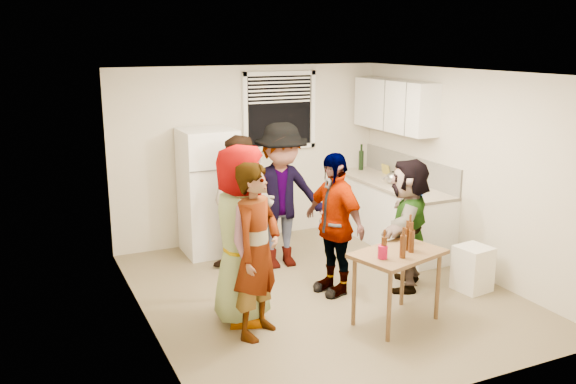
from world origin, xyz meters
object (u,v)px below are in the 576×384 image
beer_bottle_table (384,258)px  trash_bin (473,270)px  beer_bottle_counter (396,187)px  blue_cup (420,195)px  refrigerator (209,192)px  guest_back_right (281,265)px  guest_grey (243,319)px  guest_stripe (258,333)px  guest_black (333,291)px  serving_table (395,322)px  guest_orange (405,286)px  guest_back_left (245,271)px  red_cup (382,258)px  kettle (393,184)px  wine_bottle (361,170)px

beer_bottle_table → trash_bin: bearing=15.1°
beer_bottle_counter → blue_cup: size_ratio=2.30×
refrigerator → beer_bottle_counter: bearing=-22.8°
trash_bin → refrigerator: bearing=132.9°
beer_bottle_table → guest_back_right: beer_bottle_table is taller
guest_grey → guest_back_right: size_ratio=1.00×
refrigerator → guest_stripe: size_ratio=0.98×
refrigerator → guest_black: refrigerator is taller
blue_cup → beer_bottle_table: (-1.51, -1.45, -0.14)m
refrigerator → guest_back_right: (0.68, -0.89, -0.85)m
serving_table → guest_orange: bearing=48.6°
beer_bottle_table → guest_black: beer_bottle_table is taller
beer_bottle_table → guest_back_left: size_ratio=0.12×
beer_bottle_table → blue_cup: bearing=44.0°
blue_cup → guest_grey: blue_cup is taller
refrigerator → guest_back_right: 1.40m
red_cup → guest_grey: (-1.17, 0.81, -0.76)m
kettle → red_cup: bearing=-116.3°
serving_table → guest_back_left: bearing=114.3°
wine_bottle → red_cup: wine_bottle is taller
guest_orange → wine_bottle: bearing=-157.6°
blue_cup → guest_orange: bearing=-134.7°
refrigerator → kettle: size_ratio=7.20×
blue_cup → guest_grey: bearing=-166.4°
beer_bottle_counter → serving_table: size_ratio=0.27×
kettle → wine_bottle: wine_bottle is taller
guest_back_right → blue_cup: bearing=-16.5°
trash_bin → guest_grey: 2.74m
kettle → guest_black: size_ratio=0.14×
beer_bottle_counter → guest_back_left: size_ratio=0.14×
refrigerator → guest_stripe: (-0.31, -2.52, -0.85)m
trash_bin → guest_black: trash_bin is taller
guest_stripe → red_cup: bearing=-59.4°
guest_stripe → guest_back_left: size_ratio=1.01×
serving_table → guest_grey: serving_table is taller
beer_bottle_counter → guest_stripe: bearing=-150.1°
beer_bottle_counter → serving_table: (-1.27, -1.88, -0.90)m
refrigerator → guest_stripe: bearing=-97.1°
trash_bin → guest_back_right: size_ratio=0.28×
beer_bottle_counter → beer_bottle_table: bearing=-127.4°
guest_orange → guest_grey: bearing=-48.6°
beer_bottle_table → guest_back_right: bearing=94.7°
refrigerator → blue_cup: refrigerator is taller
beer_bottle_table → guest_grey: 1.62m
refrigerator → beer_bottle_counter: 2.55m
guest_orange → guest_stripe: bearing=-38.4°
guest_stripe → guest_black: 1.33m
red_cup → guest_orange: 1.44m
red_cup → guest_grey: size_ratio=0.07×
serving_table → guest_black: 0.99m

